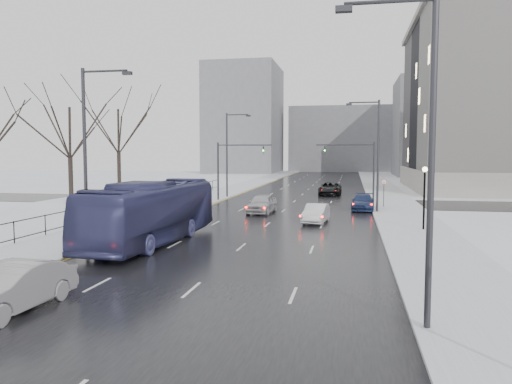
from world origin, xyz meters
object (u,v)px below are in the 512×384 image
Objects in this scene: streetlight_l_near at (89,149)px; sedan_left_near at (13,288)px; streetlight_l_far at (229,151)px; sedan_right_far at (363,202)px; mast_signal_left at (227,164)px; sedan_center_near at (262,204)px; tree_park_e at (120,203)px; bus at (152,212)px; mast_signal_right at (363,165)px; streetlight_r_near at (424,146)px; tree_park_d at (72,215)px; sedan_right_near at (316,213)px; streetlight_r_mid at (376,150)px; lamppost_r_mid at (424,189)px; no_uturn_sign at (384,185)px; sedan_right_cross at (330,189)px.

sedan_left_near is (3.08, -10.68, -4.76)m from streetlight_l_near.
streetlight_l_far is 1.99× the size of sedan_right_far.
mast_signal_left is 12.10m from sedan_center_near.
bus is (12.75, -21.71, 1.88)m from tree_park_e.
sedan_left_near is at bearing -107.80° from mast_signal_right.
streetlight_l_near is (-16.33, 10.00, 0.00)m from streetlight_r_near.
mast_signal_left reaches higher than tree_park_d.
tree_park_d reaches higher than sedan_right_near.
sedan_right_far is at bearing 117.94° from streetlight_r_mid.
mast_signal_left is (-14.65, 0.00, 0.00)m from mast_signal_right.
streetlight_r_mid reaches higher than mast_signal_left.
tree_park_d is 17.96m from mast_signal_left.
no_uturn_sign is (-1.80, 14.00, -0.64)m from lamppost_r_mid.
streetlight_l_far is 1.73× the size of sedan_right_cross.
mast_signal_right is 1.13× the size of sedan_right_cross.
tree_park_e reaches higher than sedan_right_near.
sedan_right_far is (-2.00, -2.18, -1.53)m from no_uturn_sign.
bus is at bearing -154.89° from lamppost_r_mid.
streetlight_r_near is 32.21m from sedan_right_far.
no_uturn_sign is 12.55m from sedan_center_near.
sedan_left_near is at bearing -112.39° from no_uturn_sign.
sedan_right_cross is (-7.50, 27.90, -2.10)m from lamppost_r_mid.
sedan_center_near is at bearing -167.44° from streetlight_r_mid.
streetlight_r_near and streetlight_l_far have the same top height.
sedan_left_near is (3.08, -42.68, -4.76)m from streetlight_l_far.
bus is 36.74m from sedan_right_cross.
streetlight_r_mid is 2.34× the size of lamppost_r_mid.
lamppost_r_mid is at bearing -44.48° from mast_signal_left.
streetlight_l_far is 23.18m from sedan_right_near.
no_uturn_sign is at bearing 88.26° from streetlight_r_near.
streetlight_r_near is 48.37m from sedan_right_cross.
streetlight_l_far reaches higher than sedan_right_far.
lamppost_r_mid is 0.32× the size of bus.
streetlight_r_near is at bearing -88.73° from mast_signal_right.
streetlight_r_mid is 11.09m from sedan_center_near.
streetlight_l_near is 1.99× the size of sedan_right_far.
streetlight_l_far reaches higher than mast_signal_left.
tree_park_d is 1.25× the size of streetlight_l_far.
sedan_right_cross is at bearing 83.87° from sedan_left_near.
tree_park_e is 32.52m from lamppost_r_mid.
sedan_right_cross is (-3.83, 9.91, -3.26)m from mast_signal_right.
streetlight_r_near is (25.97, -24.00, 5.62)m from tree_park_d.
streetlight_l_far is (9.63, 18.00, 5.62)m from tree_park_d.
lamppost_r_mid is 18.20m from bus.
streetlight_r_near is at bearing -66.55° from sedan_center_near.
lamppost_r_mid is (28.80, -4.00, 2.94)m from tree_park_d.
sedan_center_near is (16.17, 3.82, 0.89)m from tree_park_d.
streetlight_r_near is 0.76× the size of bus.
lamppost_r_mid is (2.83, -10.00, -2.67)m from streetlight_r_mid.
sedan_right_cross is at bearing 111.12° from mast_signal_right.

